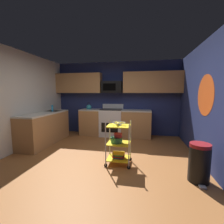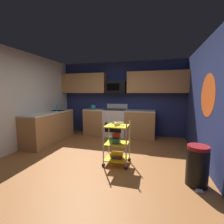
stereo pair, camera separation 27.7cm
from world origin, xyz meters
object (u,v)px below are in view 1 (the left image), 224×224
object	(u,v)px
microwave	(112,87)
trash_can	(199,163)
kettle	(89,107)
mixing_bowl_small	(118,135)
rolling_cart	(119,143)
oven_range	(111,122)
fruit_bowl	(119,123)
book_stack	(119,155)
dish_soap_bottle	(52,108)
mixing_bowl_large	(117,140)

from	to	relation	value
microwave	trash_can	xyz separation A→B (m)	(2.02, -2.69, -1.37)
kettle	microwave	bearing A→B (deg)	7.48
mixing_bowl_small	kettle	size ratio (longest dim) A/B	0.69
microwave	rolling_cart	bearing A→B (deg)	-75.60
oven_range	fruit_bowl	size ratio (longest dim) A/B	4.04
microwave	mixing_bowl_small	bearing A→B (deg)	-75.88
book_stack	dish_soap_bottle	xyz separation A→B (m)	(-2.32, 1.31, 0.83)
oven_range	rolling_cart	xyz separation A→B (m)	(0.59, -2.19, -0.03)
oven_range	rolling_cart	size ratio (longest dim) A/B	1.20
fruit_bowl	dish_soap_bottle	distance (m)	2.67
microwave	trash_can	bearing A→B (deg)	-53.02
microwave	mixing_bowl_small	distance (m)	2.59
microwave	book_stack	world-z (taller)	microwave
fruit_bowl	trash_can	world-z (taller)	fruit_bowl
trash_can	kettle	bearing A→B (deg)	137.85
book_stack	fruit_bowl	bearing A→B (deg)	165.96
oven_range	book_stack	distance (m)	2.28
kettle	dish_soap_bottle	xyz separation A→B (m)	(-0.91, -0.87, 0.02)
oven_range	fruit_bowl	world-z (taller)	oven_range
mixing_bowl_small	dish_soap_bottle	world-z (taller)	dish_soap_bottle
fruit_bowl	dish_soap_bottle	world-z (taller)	dish_soap_bottle
microwave	mixing_bowl_large	distance (m)	2.63
mixing_bowl_large	kettle	size ratio (longest dim) A/B	0.95
fruit_bowl	trash_can	distance (m)	1.59
mixing_bowl_small	trash_can	bearing A→B (deg)	-15.64
oven_range	dish_soap_bottle	xyz separation A→B (m)	(-1.73, -0.87, 0.54)
rolling_cart	kettle	bearing A→B (deg)	122.95
microwave	fruit_bowl	xyz separation A→B (m)	(0.59, -2.29, -0.82)
microwave	oven_range	bearing A→B (deg)	-89.74
mixing_bowl_small	kettle	xyz separation A→B (m)	(-1.40, 2.17, 0.38)
oven_range	mixing_bowl_large	size ratio (longest dim) A/B	4.37
book_stack	dish_soap_bottle	bearing A→B (deg)	150.49
oven_range	fruit_bowl	distance (m)	2.30
oven_range	fruit_bowl	xyz separation A→B (m)	(0.59, -2.19, 0.40)
mixing_bowl_small	book_stack	world-z (taller)	mixing_bowl_small
rolling_cart	kettle	world-z (taller)	kettle
fruit_bowl	dish_soap_bottle	xyz separation A→B (m)	(-2.32, 1.31, 0.14)
oven_range	mixing_bowl_small	size ratio (longest dim) A/B	6.04
book_stack	trash_can	distance (m)	1.50
oven_range	microwave	world-z (taller)	microwave
mixing_bowl_large	kettle	xyz separation A→B (m)	(-1.37, 2.18, 0.48)
dish_soap_bottle	mixing_bowl_large	bearing A→B (deg)	-30.00
mixing_bowl_large	rolling_cart	bearing A→B (deg)	0.00
book_stack	dish_soap_bottle	size ratio (longest dim) A/B	1.32
rolling_cart	book_stack	world-z (taller)	rolling_cart
oven_range	trash_can	xyz separation A→B (m)	(2.02, -2.58, -0.15)
book_stack	dish_soap_bottle	world-z (taller)	dish_soap_bottle
kettle	trash_can	xyz separation A→B (m)	(2.85, -2.58, -0.67)
dish_soap_bottle	trash_can	xyz separation A→B (m)	(3.76, -1.71, -0.69)
kettle	dish_soap_bottle	size ratio (longest dim) A/B	1.32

